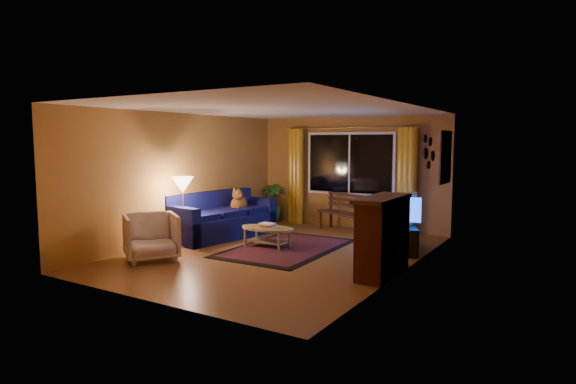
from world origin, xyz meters
The scene contains 22 objects.
floor centered at (0.00, 0.00, -0.01)m, with size 4.50×6.00×0.02m, color brown.
ceiling centered at (0.00, 0.00, 2.51)m, with size 4.50×6.00×0.02m, color white.
wall_back centered at (0.00, 3.01, 1.25)m, with size 4.50×0.02×2.50m, color #B67C37.
wall_left centered at (-2.26, 0.00, 1.25)m, with size 0.02×6.00×2.50m, color #B67C37.
wall_right centered at (2.26, 0.00, 1.25)m, with size 0.02×6.00×2.50m, color #B67C37.
window centered at (0.00, 2.94, 1.45)m, with size 2.00×0.02×1.30m, color black.
curtain_rod centered at (0.00, 2.90, 2.25)m, with size 0.03×0.03×3.20m, color #BF8C3F.
curtain_left centered at (-1.35, 2.88, 1.12)m, with size 0.36×0.36×2.24m, color gold.
curtain_right centered at (1.35, 2.88, 1.12)m, with size 0.36×0.36×2.24m, color gold.
bench centered at (0.12, 2.40, 0.20)m, with size 1.33×0.39×0.40m, color #392219.
potted_plant centered at (-1.96, 2.75, 0.45)m, with size 0.51×0.51×0.90m, color #235B1E.
sofa centered at (-1.75, 0.57, 0.46)m, with size 0.97×2.26×0.92m, color #0C0D43.
dog centered at (-1.70, 1.08, 0.69)m, with size 0.31×0.43×0.47m, color #925923, non-canonical shape.
armchair centered at (-1.53, -1.52, 0.42)m, with size 0.82×0.77×0.85m, color beige.
floor_lamp centered at (-1.79, -0.49, 0.64)m, with size 0.21×0.21×1.28m, color #BF8C3F.
rug centered at (-0.07, 0.37, 0.01)m, with size 1.69×2.67×0.02m, color #671703.
coffee_table centered at (-0.41, 0.23, 0.19)m, with size 1.05×1.05×0.38m, color #98884B.
tv_console centered at (1.82, 1.30, 0.24)m, with size 0.38×1.13×0.47m, color black.
television centered at (1.82, 1.30, 0.75)m, with size 0.96×0.13×0.55m, color black.
fireplace centered at (2.05, -0.40, 0.55)m, with size 0.40×1.20×1.10m, color maroon.
mirror_cluster centered at (2.21, 1.30, 1.80)m, with size 0.06×0.60×0.56m, color black, non-canonical shape.
painting centered at (2.22, 2.45, 1.65)m, with size 0.04×0.76×0.96m, color orange.
Camera 1 is at (4.47, -6.99, 1.95)m, focal length 30.00 mm.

